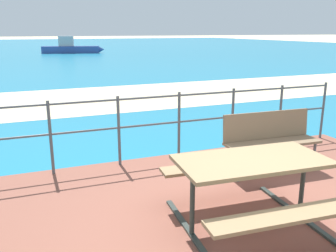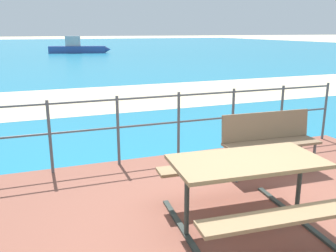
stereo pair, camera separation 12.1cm
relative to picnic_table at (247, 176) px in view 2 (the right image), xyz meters
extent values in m
plane|color=beige|center=(0.15, -0.18, -0.64)|extent=(240.00, 240.00, 0.00)
cube|color=brown|center=(0.15, -0.18, -0.61)|extent=(6.40, 5.20, 0.06)
cube|color=teal|center=(0.15, 39.82, -0.63)|extent=(90.00, 90.00, 0.01)
cube|color=beige|center=(0.15, 8.19, -0.63)|extent=(54.06, 5.30, 0.01)
cube|color=#8C704C|center=(0.00, 0.00, 0.16)|extent=(1.56, 0.85, 0.04)
cube|color=#8C704C|center=(-0.04, -0.63, -0.12)|extent=(1.53, 0.35, 0.04)
cube|color=#8C704C|center=(0.04, 0.63, -0.12)|extent=(1.53, 0.35, 0.04)
cylinder|color=#2D3833|center=(-0.64, 0.04, -0.21)|extent=(0.05, 0.05, 0.74)
cube|color=#2D3833|center=(-0.64, 0.04, -0.56)|extent=(0.16, 1.52, 0.03)
cylinder|color=#2D3833|center=(0.64, -0.04, -0.21)|extent=(0.05, 0.05, 0.74)
cube|color=#2D3833|center=(0.64, -0.04, -0.56)|extent=(0.16, 1.52, 0.03)
cube|color=#7A6047|center=(1.15, 1.17, -0.13)|extent=(1.42, 0.46, 0.04)
cube|color=#7A6047|center=(1.16, 1.35, 0.09)|extent=(1.41, 0.12, 0.40)
cylinder|color=#4C5156|center=(0.52, 1.04, -0.35)|extent=(0.04, 0.04, 0.45)
cylinder|color=#4C5156|center=(0.54, 1.34, -0.35)|extent=(0.04, 0.04, 0.45)
cylinder|color=#4C5156|center=(1.77, 0.99, -0.35)|extent=(0.04, 0.04, 0.45)
cylinder|color=#4C5156|center=(1.78, 1.29, -0.35)|extent=(0.04, 0.04, 0.45)
cylinder|color=#4C5156|center=(-1.81, 2.26, -0.04)|extent=(0.04, 0.04, 1.07)
cylinder|color=#4C5156|center=(-0.83, 2.26, -0.04)|extent=(0.04, 0.04, 1.07)
cylinder|color=#4C5156|center=(0.15, 2.26, -0.04)|extent=(0.04, 0.04, 1.07)
cylinder|color=#4C5156|center=(1.14, 2.26, -0.04)|extent=(0.04, 0.04, 1.07)
cylinder|color=#4C5156|center=(2.12, 2.26, -0.04)|extent=(0.04, 0.04, 1.07)
cylinder|color=#4C5156|center=(3.10, 2.26, -0.04)|extent=(0.04, 0.04, 1.07)
cylinder|color=#4C5156|center=(0.15, 2.26, 0.44)|extent=(5.90, 0.03, 0.03)
cylinder|color=#4C5156|center=(0.15, 2.26, 0.01)|extent=(5.90, 0.03, 0.03)
cube|color=#2D478C|center=(1.80, 31.32, -0.32)|extent=(5.09, 2.12, 0.62)
cube|color=#A5A8AD|center=(1.44, 31.40, 0.44)|extent=(1.39, 1.00, 0.89)
cone|color=#2D478C|center=(4.48, 30.69, -0.32)|extent=(0.61, 0.66, 0.56)
camera|label=1|loc=(-2.03, -2.88, 1.44)|focal=38.56mm
camera|label=2|loc=(-1.91, -2.92, 1.44)|focal=38.56mm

